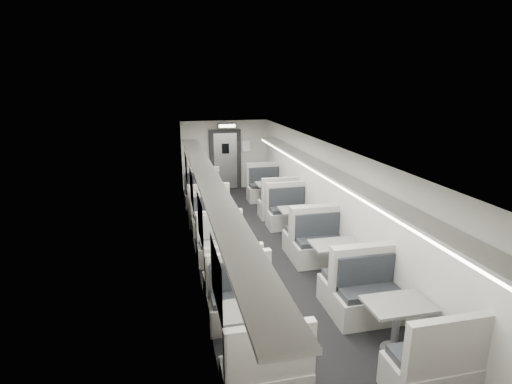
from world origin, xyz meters
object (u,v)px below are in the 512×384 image
booth_right_c (334,262)px  booth_right_d (396,327)px  booth_left_a (205,202)px  booth_left_b (215,230)px  booth_left_d (252,332)px  vestibule_door (225,160)px  booth_right_a (271,195)px  passenger (207,188)px  booth_left_c (226,261)px  exit_sign (227,126)px  booth_right_b (298,223)px

booth_right_c → booth_right_d: size_ratio=1.00×
booth_left_a → booth_left_b: (0.00, -2.16, -0.04)m
booth_left_d → booth_right_d: booth_right_d is taller
booth_left_b → booth_right_d: (2.00, -4.44, 0.05)m
booth_right_c → vestibule_door: (-1.00, 7.17, 0.65)m
booth_left_d → booth_right_d: bearing=-10.0°
booth_right_a → booth_left_d: bearing=-107.3°
booth_left_b → passenger: 2.03m
booth_left_c → passenger: size_ratio=1.19×
booth_right_d → passenger: 6.72m
booth_left_c → exit_sign: bearing=80.7°
booth_left_b → booth_right_c: 3.06m
booth_left_c → booth_right_b: size_ratio=0.93×
booth_right_b → passenger: passenger is taller
exit_sign → booth_right_b: bearing=-77.5°
booth_right_c → vestibule_door: 7.27m
passenger → booth_right_d: bearing=-62.9°
booth_right_c → booth_right_b: bearing=90.0°
booth_left_b → booth_right_d: booth_right_d is taller
vestibule_door → booth_right_a: bearing=-68.4°
booth_right_d → exit_sign: size_ratio=3.57×
booth_left_a → booth_left_d: size_ratio=1.02×
booth_right_a → exit_sign: (-1.00, 2.04, 1.88)m
passenger → vestibule_door: size_ratio=0.81×
booth_left_a → passenger: (0.03, -0.20, 0.46)m
booth_right_b → booth_right_c: (0.00, -2.18, 0.00)m
booth_left_b → booth_left_c: size_ratio=0.96×
booth_right_b → booth_left_b: bearing=176.2°
vestibule_door → booth_left_d: bearing=-96.4°
booth_left_d → passenger: size_ratio=1.25×
booth_left_d → booth_right_a: booth_right_a is taller
booth_left_b → booth_left_a: bearing=90.0°
booth_left_d → booth_right_c: (2.00, 1.78, 0.01)m
booth_left_c → booth_left_d: bearing=-90.0°
booth_left_b → booth_right_a: (2.00, 2.33, 0.05)m
booth_right_c → booth_left_b: bearing=130.8°
booth_right_d → booth_right_c: bearing=90.0°
booth_left_b → booth_left_d: bearing=-90.0°
booth_right_b → vestibule_door: 5.13m
booth_right_a → booth_right_d: (0.00, -6.78, -0.00)m
booth_left_b → booth_left_d: size_ratio=0.91×
booth_right_c → passenger: 4.73m
passenger → vestibule_door: 3.06m
vestibule_door → booth_left_c: bearing=-98.6°
booth_left_b → vestibule_door: size_ratio=0.93×
booth_left_b → booth_right_d: size_ratio=0.88×
booth_right_d → booth_left_c: bearing=126.7°
booth_right_d → passenger: bearing=107.1°
booth_right_b → exit_sign: 4.98m
booth_left_a → passenger: bearing=-81.4°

